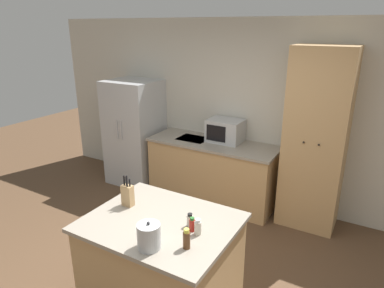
# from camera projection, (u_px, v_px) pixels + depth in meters

# --- Properties ---
(wall_back) EXTENTS (7.20, 0.06, 2.60)m
(wall_back) POSITION_uv_depth(u_px,v_px,m) (258.00, 115.00, 4.81)
(wall_back) COLOR beige
(wall_back) RESTS_ON ground_plane
(refrigerator) EXTENTS (0.79, 0.73, 1.69)m
(refrigerator) POSITION_uv_depth(u_px,v_px,m) (135.00, 132.00, 5.56)
(refrigerator) COLOR #B7BABC
(refrigerator) RESTS_ON ground_plane
(back_counter) EXTENTS (1.88, 0.70, 0.91)m
(back_counter) POSITION_uv_depth(u_px,v_px,m) (212.00, 171.00, 5.03)
(back_counter) COLOR tan
(back_counter) RESTS_ON ground_plane
(pantry_cabinet) EXTENTS (0.72, 0.54, 2.28)m
(pantry_cabinet) POSITION_uv_depth(u_px,v_px,m) (315.00, 141.00, 4.22)
(pantry_cabinet) COLOR tan
(pantry_cabinet) RESTS_ON ground_plane
(kitchen_island) EXTENTS (1.24, 1.00, 0.94)m
(kitchen_island) POSITION_uv_depth(u_px,v_px,m) (162.00, 267.00, 3.02)
(kitchen_island) COLOR tan
(kitchen_island) RESTS_ON ground_plane
(microwave) EXTENTS (0.48, 0.38, 0.32)m
(microwave) POSITION_uv_depth(u_px,v_px,m) (225.00, 131.00, 4.87)
(microwave) COLOR #B2B5B7
(microwave) RESTS_ON back_counter
(knife_block) EXTENTS (0.10, 0.07, 0.30)m
(knife_block) POSITION_uv_depth(u_px,v_px,m) (128.00, 195.00, 3.08)
(knife_block) COLOR tan
(knife_block) RESTS_ON kitchen_island
(spice_bottle_tall_dark) EXTENTS (0.05, 0.05, 0.12)m
(spice_bottle_tall_dark) POSITION_uv_depth(u_px,v_px,m) (192.00, 225.00, 2.71)
(spice_bottle_tall_dark) COLOR #B2281E
(spice_bottle_tall_dark) RESTS_ON kitchen_island
(spice_bottle_short_red) EXTENTS (0.05, 0.05, 0.11)m
(spice_bottle_short_red) POSITION_uv_depth(u_px,v_px,m) (190.00, 220.00, 2.77)
(spice_bottle_short_red) COLOR beige
(spice_bottle_short_red) RESTS_ON kitchen_island
(spice_bottle_amber_oil) EXTENTS (0.05, 0.05, 0.16)m
(spice_bottle_amber_oil) POSITION_uv_depth(u_px,v_px,m) (187.00, 239.00, 2.49)
(spice_bottle_amber_oil) COLOR #563319
(spice_bottle_amber_oil) RESTS_ON kitchen_island
(spice_bottle_green_herb) EXTENTS (0.06, 0.06, 0.13)m
(spice_bottle_green_herb) POSITION_uv_depth(u_px,v_px,m) (198.00, 227.00, 2.66)
(spice_bottle_green_herb) COLOR beige
(spice_bottle_green_herb) RESTS_ON kitchen_island
(kettle) EXTENTS (0.17, 0.17, 0.22)m
(kettle) POSITION_uv_depth(u_px,v_px,m) (149.00, 236.00, 2.49)
(kettle) COLOR #B2B5B7
(kettle) RESTS_ON kitchen_island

